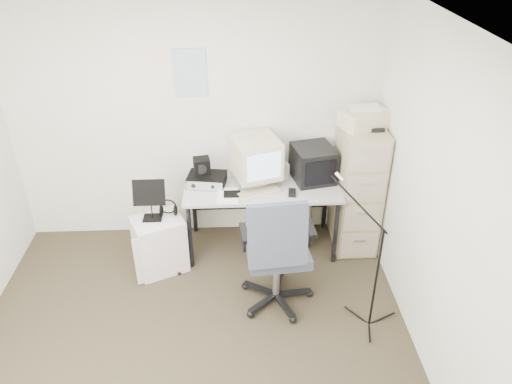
{
  "coord_description": "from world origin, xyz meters",
  "views": [
    {
      "loc": [
        0.37,
        -2.73,
        3.16
      ],
      "look_at": [
        0.55,
        0.95,
        0.95
      ],
      "focal_mm": 35.0,
      "sensor_mm": 36.0,
      "label": 1
    }
  ],
  "objects_px": {
    "office_chair": "(277,249)",
    "side_cart": "(160,244)",
    "desk": "(262,216)",
    "filing_cabinet": "(357,188)"
  },
  "relations": [
    {
      "from": "filing_cabinet",
      "to": "office_chair",
      "type": "xyz_separation_m",
      "value": [
        -0.87,
        -0.85,
        -0.07
      ]
    },
    {
      "from": "office_chair",
      "to": "side_cart",
      "type": "distance_m",
      "value": 1.23
    },
    {
      "from": "desk",
      "to": "side_cart",
      "type": "height_order",
      "value": "desk"
    },
    {
      "from": "filing_cabinet",
      "to": "office_chair",
      "type": "relative_size",
      "value": 1.12
    },
    {
      "from": "filing_cabinet",
      "to": "desk",
      "type": "bearing_deg",
      "value": -178.19
    },
    {
      "from": "desk",
      "to": "side_cart",
      "type": "distance_m",
      "value": 1.04
    },
    {
      "from": "filing_cabinet",
      "to": "desk",
      "type": "relative_size",
      "value": 0.87
    },
    {
      "from": "office_chair",
      "to": "side_cart",
      "type": "xyz_separation_m",
      "value": [
        -1.08,
        0.51,
        -0.3
      ]
    },
    {
      "from": "side_cart",
      "to": "desk",
      "type": "bearing_deg",
      "value": -6.68
    },
    {
      "from": "desk",
      "to": "filing_cabinet",
      "type": "bearing_deg",
      "value": 1.81
    }
  ]
}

